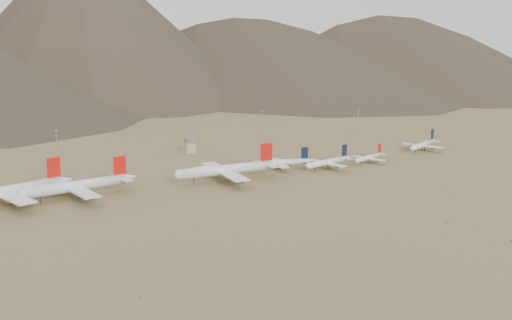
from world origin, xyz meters
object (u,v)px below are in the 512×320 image
widebody_east (226,169)px  narrowbody_a (282,162)px  widebody_west (7,191)px  control_tower (189,146)px  narrowbody_b (329,162)px  widebody_centre (77,186)px

widebody_east → narrowbody_a: bearing=18.2°
widebody_west → control_tower: bearing=14.2°
widebody_west → widebody_east: size_ratio=0.99×
narrowbody_a → narrowbody_b: 32.58m
widebody_centre → narrowbody_b: (173.17, -10.64, -2.47)m
widebody_centre → narrowbody_a: 144.91m
narrowbody_a → widebody_centre: bearing=-158.9°
widebody_west → widebody_east: bearing=-20.7°
widebody_west → narrowbody_b: bearing=-19.6°
control_tower → narrowbody_a: bearing=-68.8°
widebody_centre → narrowbody_a: widebody_centre is taller
widebody_east → control_tower: bearing=83.9°
narrowbody_b → control_tower: 117.63m
narrowbody_a → narrowbody_b: (28.38, -16.00, 0.13)m
widebody_east → narrowbody_a: size_ratio=1.76×
widebody_west → control_tower: size_ratio=6.23×
narrowbody_b → control_tower: narrowbody_b is taller
widebody_centre → control_tower: widebody_centre is taller
widebody_west → widebody_centre: size_ratio=1.04×
widebody_centre → widebody_east: size_ratio=0.95×
narrowbody_a → widebody_west: bearing=-161.0°
narrowbody_b → narrowbody_a: bearing=139.1°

